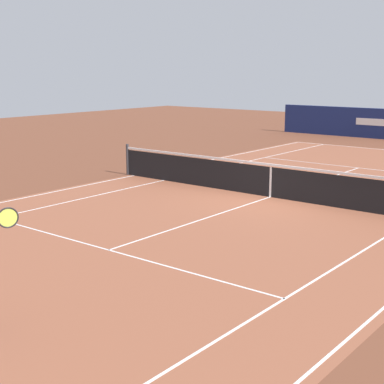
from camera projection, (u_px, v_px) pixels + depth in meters
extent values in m
plane|color=brown|center=(270.00, 197.00, 16.72)|extent=(60.00, 60.00, 0.00)
cube|color=#935138|center=(270.00, 197.00, 16.72)|extent=(24.20, 11.40, 0.00)
cube|color=white|center=(134.00, 175.00, 20.07)|extent=(23.80, 0.05, 0.01)
cube|color=white|center=(164.00, 180.00, 19.22)|extent=(23.80, 0.05, 0.01)
cube|color=white|center=(109.00, 250.00, 11.82)|extent=(0.05, 8.22, 0.01)
cube|color=white|center=(359.00, 168.00, 21.61)|extent=(0.05, 8.22, 0.01)
cube|color=white|center=(270.00, 197.00, 16.71)|extent=(12.80, 0.05, 0.01)
cylinder|color=#2D2D33|center=(128.00, 159.00, 20.14)|extent=(0.10, 0.10, 1.08)
cube|color=black|center=(271.00, 182.00, 16.62)|extent=(0.02, 11.60, 0.88)
cube|color=white|center=(271.00, 165.00, 16.52)|extent=(0.04, 11.60, 0.06)
cube|color=white|center=(271.00, 182.00, 16.62)|extent=(0.04, 0.06, 0.88)
torus|color=#232326|center=(8.00, 218.00, 8.33)|extent=(0.30, 0.13, 0.31)
cylinder|color=#C6D84C|center=(8.00, 218.00, 8.33)|extent=(0.26, 0.10, 0.27)
sphere|color=#CCE01E|center=(217.00, 187.00, 17.96)|extent=(0.07, 0.07, 0.07)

